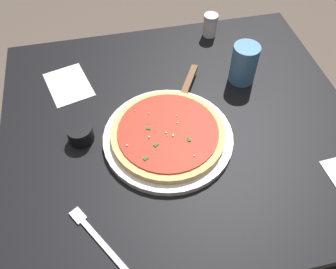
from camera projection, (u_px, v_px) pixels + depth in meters
ground_plane at (176, 233)px, 1.50m from camera, size 5.00×5.00×0.00m
restaurant_table at (179, 153)px, 1.04m from camera, size 0.85×0.93×0.72m
serving_plate at (168, 137)px, 0.90m from camera, size 0.33×0.33×0.02m
pizza at (168, 133)px, 0.88m from camera, size 0.29×0.29×0.02m
pizza_server at (185, 91)px, 0.98m from camera, size 0.21×0.15×0.01m
cup_tall_drink at (244, 64)px, 1.00m from camera, size 0.07×0.07×0.12m
cup_small_sauce at (80, 133)px, 0.89m from camera, size 0.06×0.06×0.04m
napkin_loose_left at (69, 85)px, 1.03m from camera, size 0.18×0.15×0.00m
fork at (96, 236)px, 0.74m from camera, size 0.17×0.11×0.00m
parmesan_shaker at (210, 25)px, 1.15m from camera, size 0.05×0.05×0.07m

